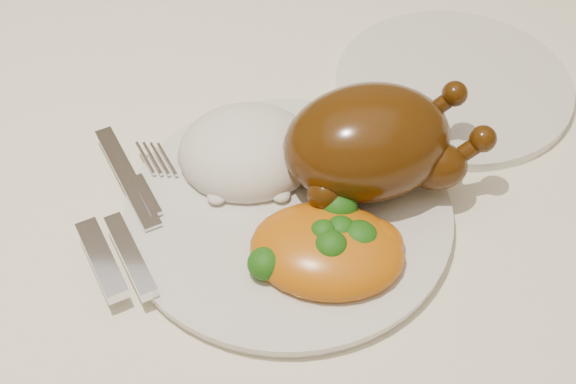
# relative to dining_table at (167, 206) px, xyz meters

# --- Properties ---
(dining_table) EXTENTS (1.60, 0.90, 0.76)m
(dining_table) POSITION_rel_dining_table_xyz_m (0.00, 0.00, 0.00)
(dining_table) COLOR brown
(dining_table) RESTS_ON floor
(tablecloth) EXTENTS (1.73, 1.03, 0.18)m
(tablecloth) POSITION_rel_dining_table_xyz_m (0.00, 0.00, 0.07)
(tablecloth) COLOR white
(tablecloth) RESTS_ON dining_table
(dinner_plate) EXTENTS (0.33, 0.33, 0.01)m
(dinner_plate) POSITION_rel_dining_table_xyz_m (0.13, -0.09, 0.11)
(dinner_plate) COLOR silver
(dinner_plate) RESTS_ON tablecloth
(side_plate) EXTENTS (0.22, 0.22, 0.01)m
(side_plate) POSITION_rel_dining_table_xyz_m (0.27, 0.08, 0.11)
(side_plate) COLOR silver
(side_plate) RESTS_ON tablecloth
(roast_chicken) EXTENTS (0.18, 0.14, 0.09)m
(roast_chicken) POSITION_rel_dining_table_xyz_m (0.19, -0.05, 0.15)
(roast_chicken) COLOR #4F2908
(roast_chicken) RESTS_ON dinner_plate
(rice_mound) EXTENTS (0.13, 0.12, 0.06)m
(rice_mound) POSITION_rel_dining_table_xyz_m (0.09, -0.04, 0.12)
(rice_mound) COLOR white
(rice_mound) RESTS_ON dinner_plate
(mac_and_cheese) EXTENTS (0.12, 0.10, 0.05)m
(mac_and_cheese) POSITION_rel_dining_table_xyz_m (0.16, -0.14, 0.12)
(mac_and_cheese) COLOR #C5760C
(mac_and_cheese) RESTS_ON dinner_plate
(cutlery) EXTENTS (0.09, 0.18, 0.01)m
(cutlery) POSITION_rel_dining_table_xyz_m (0.00, -0.13, 0.12)
(cutlery) COLOR silver
(cutlery) RESTS_ON dinner_plate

